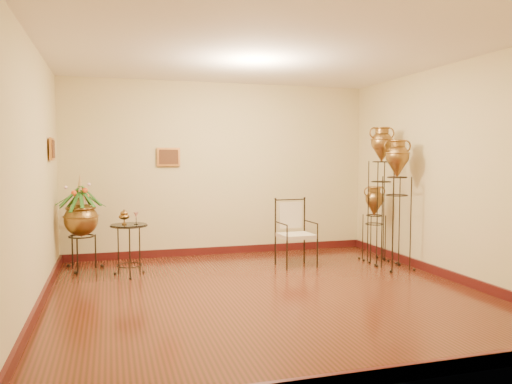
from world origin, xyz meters
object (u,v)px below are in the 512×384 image
object	(u,v)px
amphora_mid	(397,203)
planter_urn	(81,215)
side_table	(129,249)
amphora_tall	(381,193)
armchair	(296,233)

from	to	relation	value
amphora_mid	planter_urn	world-z (taller)	amphora_mid
planter_urn	side_table	xyz separation A→B (m)	(0.63, -0.57, -0.41)
amphora_tall	amphora_mid	distance (m)	0.44
amphora_tall	planter_urn	xyz separation A→B (m)	(-4.30, 0.79, -0.28)
amphora_mid	planter_urn	bearing A→B (deg)	164.19
amphora_tall	planter_urn	bearing A→B (deg)	169.61
amphora_tall	armchair	xyz separation A→B (m)	(-1.30, 0.15, -0.56)
amphora_tall	planter_urn	distance (m)	4.38
amphora_mid	armchair	bearing A→B (deg)	155.90
side_table	amphora_tall	bearing A→B (deg)	-3.48
amphora_mid	side_table	distance (m)	3.77
amphora_mid	side_table	size ratio (longest dim) A/B	2.12
side_table	planter_urn	bearing A→B (deg)	138.24
planter_urn	amphora_mid	bearing A→B (deg)	-15.81
amphora_mid	armchair	distance (m)	1.49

